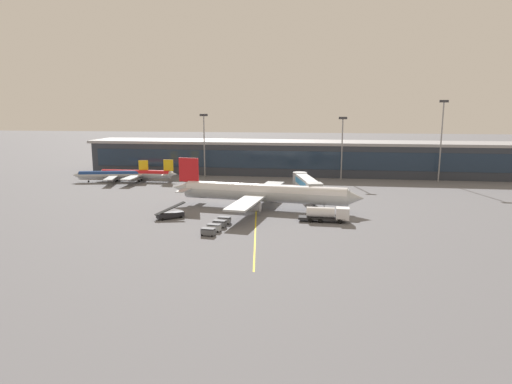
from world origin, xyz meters
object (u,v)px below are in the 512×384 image
Objects in this scene: main_airliner at (263,193)px; belt_loader at (170,214)px; commuter_jet_far at (113,175)px; baggage_cart_2 at (219,224)px; baggage_cart_1 at (214,227)px; fuel_tanker at (327,214)px; baggage_cart_0 at (208,232)px; baggage_cart_3 at (224,220)px; commuter_jet_near at (136,174)px.

main_airliner is 7.70× the size of belt_loader.
baggage_cart_2 is at bearing -47.42° from commuter_jet_far.
fuel_tanker is at bearing 25.69° from baggage_cart_1.
belt_loader is at bearing 133.93° from baggage_cart_0.
baggage_cart_0 is at bearing -106.83° from main_airliner.
baggage_cart_0 is (-22.88, -14.00, -0.96)m from fuel_tanker.
baggage_cart_0 is at bearing -148.54° from fuel_tanker.
baggage_cart_0 is 9.60m from baggage_cart_3.
baggage_cart_0 is (11.67, -12.12, -0.21)m from belt_loader.
commuter_jet_far is at bearing -164.87° from commuter_jet_near.
commuter_jet_far is (-47.45, 55.24, 1.69)m from baggage_cart_1.
fuel_tanker is 24.98m from baggage_cart_1.
baggage_cart_2 is at bearing -160.92° from fuel_tanker.
fuel_tanker is at bearing 11.62° from baggage_cart_3.
commuter_jet_far is at bearing 148.48° from main_airliner.
main_airliner is 16.98m from baggage_cart_3.
baggage_cart_0 is 3.20m from baggage_cart_1.
baggage_cart_2 and baggage_cart_3 have the same top height.
commuter_jet_far is at bearing 130.66° from baggage_cart_1.
fuel_tanker reaches higher than baggage_cart_1.
belt_loader reaches higher than baggage_cart_1.
belt_loader is 58.30m from commuter_jet_far.
baggage_cart_1 is at bearing -49.34° from commuter_jet_far.
baggage_cart_0 and baggage_cart_1 have the same top height.
belt_loader is 2.21× the size of baggage_cart_3.
baggage_cart_1 and baggage_cart_3 have the same top height.
fuel_tanker is at bearing 19.08° from baggage_cart_2.
belt_loader is at bearing 143.44° from baggage_cart_1.
main_airliner is 59.06m from commuter_jet_near.
commuter_jet_near is at bearing 126.77° from baggage_cart_2.
belt_loader reaches higher than fuel_tanker.
commuter_jet_near reaches higher than baggage_cart_0.
main_airliner reaches higher than belt_loader.
baggage_cart_0 and baggage_cart_2 have the same top height.
commuter_jet_far is at bearing 147.58° from fuel_tanker.
baggage_cart_1 is 0.11× the size of commuter_jet_far.
main_airliner is at bearing 73.17° from baggage_cart_0.
belt_loader is 2.21× the size of baggage_cart_2.
belt_loader is at bearing -176.88° from fuel_tanker.
main_airliner is 20.03m from baggage_cart_2.
main_airliner is 26.25m from baggage_cart_0.
baggage_cart_1 is (12.06, -8.94, -0.21)m from belt_loader.
belt_loader is at bearing 155.15° from baggage_cart_2.
baggage_cart_0 is at bearing -46.07° from belt_loader.
baggage_cart_0 is 75.04m from commuter_jet_far.
commuter_jet_far is at bearing 132.58° from baggage_cart_2.
belt_loader is 0.24× the size of commuter_jet_far.
belt_loader is at bearing -52.60° from commuter_jet_far.
commuter_jet_far is (-35.40, 46.30, 1.48)m from belt_loader.
baggage_cart_2 is 67.53m from commuter_jet_near.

